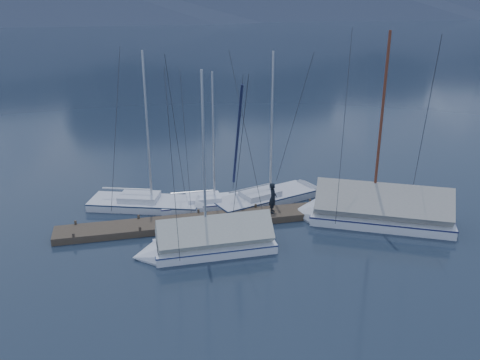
{
  "coord_description": "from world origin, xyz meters",
  "views": [
    {
      "loc": [
        -5.35,
        -20.77,
        10.83
      ],
      "look_at": [
        0.0,
        2.0,
        2.2
      ],
      "focal_mm": 38.0,
      "sensor_mm": 36.0,
      "label": 1
    }
  ],
  "objects_px": {
    "sailboat_open_mid": "(222,203)",
    "sailboat_open_right": "(277,196)",
    "sailboat_open_left": "(161,205)",
    "sailboat_covered_far": "(203,243)",
    "sailboat_covered_near": "(369,212)",
    "person": "(273,198)"
  },
  "relations": [
    {
      "from": "sailboat_open_mid",
      "to": "person",
      "type": "bearing_deg",
      "value": -46.67
    },
    {
      "from": "sailboat_open_mid",
      "to": "sailboat_open_right",
      "type": "distance_m",
      "value": 3.17
    },
    {
      "from": "sailboat_open_left",
      "to": "sailboat_covered_far",
      "type": "height_order",
      "value": "sailboat_open_left"
    },
    {
      "from": "sailboat_open_mid",
      "to": "sailboat_open_right",
      "type": "relative_size",
      "value": 0.89
    },
    {
      "from": "sailboat_open_left",
      "to": "sailboat_open_right",
      "type": "bearing_deg",
      "value": -1.75
    },
    {
      "from": "sailboat_covered_far",
      "to": "person",
      "type": "height_order",
      "value": "sailboat_covered_far"
    },
    {
      "from": "sailboat_open_left",
      "to": "sailboat_covered_near",
      "type": "xyz_separation_m",
      "value": [
        10.01,
        -4.16,
        0.36
      ]
    },
    {
      "from": "sailboat_covered_far",
      "to": "person",
      "type": "bearing_deg",
      "value": 34.32
    },
    {
      "from": "sailboat_covered_near",
      "to": "sailboat_open_left",
      "type": "bearing_deg",
      "value": 157.43
    },
    {
      "from": "sailboat_covered_near",
      "to": "person",
      "type": "bearing_deg",
      "value": 161.78
    },
    {
      "from": "sailboat_open_left",
      "to": "sailboat_open_mid",
      "type": "distance_m",
      "value": 3.29
    },
    {
      "from": "sailboat_open_left",
      "to": "sailboat_open_right",
      "type": "distance_m",
      "value": 6.44
    },
    {
      "from": "sailboat_covered_near",
      "to": "person",
      "type": "height_order",
      "value": "sailboat_covered_near"
    },
    {
      "from": "sailboat_open_mid",
      "to": "sailboat_open_right",
      "type": "bearing_deg",
      "value": 3.07
    },
    {
      "from": "sailboat_open_right",
      "to": "person",
      "type": "height_order",
      "value": "sailboat_open_right"
    },
    {
      "from": "sailboat_open_mid",
      "to": "sailboat_covered_far",
      "type": "relative_size",
      "value": 0.9
    },
    {
      "from": "sailboat_open_mid",
      "to": "sailboat_covered_near",
      "type": "distance_m",
      "value": 7.74
    },
    {
      "from": "sailboat_covered_near",
      "to": "person",
      "type": "distance_m",
      "value": 4.86
    },
    {
      "from": "person",
      "to": "sailboat_open_right",
      "type": "bearing_deg",
      "value": -3.53
    },
    {
      "from": "sailboat_covered_far",
      "to": "sailboat_open_left",
      "type": "bearing_deg",
      "value": 104.65
    },
    {
      "from": "sailboat_open_right",
      "to": "person",
      "type": "xyz_separation_m",
      "value": [
        -1.01,
        -2.46,
        0.97
      ]
    },
    {
      "from": "sailboat_open_left",
      "to": "sailboat_open_mid",
      "type": "relative_size",
      "value": 1.15
    }
  ]
}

